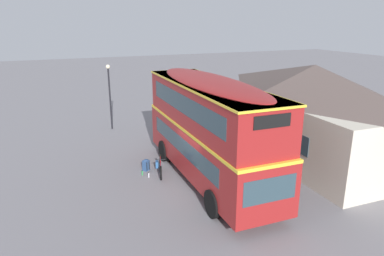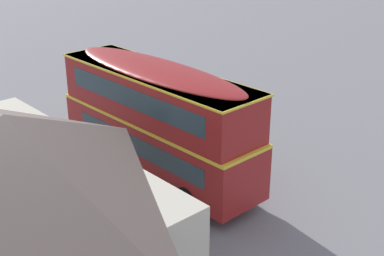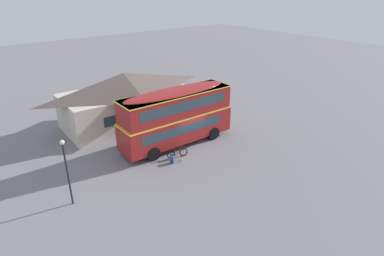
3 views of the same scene
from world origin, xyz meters
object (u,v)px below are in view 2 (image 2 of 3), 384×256
object	(u,v)px
touring_bicycle	(214,164)
water_bottle_clear_plastic	(222,164)
backpack_on_ground	(235,168)
water_bottle_green_metal	(232,166)
double_decker_bus	(157,117)

from	to	relation	value
touring_bicycle	water_bottle_clear_plastic	world-z (taller)	touring_bicycle
backpack_on_ground	water_bottle_green_metal	distance (m)	0.62
touring_bicycle	backpack_on_ground	distance (m)	0.91
backpack_on_ground	water_bottle_clear_plastic	bearing A→B (deg)	-7.56
touring_bicycle	water_bottle_green_metal	distance (m)	0.90
touring_bicycle	water_bottle_green_metal	xyz separation A→B (m)	(-0.28, -0.81, -0.26)
double_decker_bus	water_bottle_clear_plastic	bearing A→B (deg)	-118.52
water_bottle_clear_plastic	water_bottle_green_metal	bearing A→B (deg)	-148.29
backpack_on_ground	water_bottle_green_metal	xyz separation A→B (m)	(0.49, -0.33, -0.18)
touring_bicycle	backpack_on_ground	world-z (taller)	touring_bicycle
water_bottle_clear_plastic	backpack_on_ground	bearing A→B (deg)	172.44
backpack_on_ground	touring_bicycle	bearing A→B (deg)	32.21
water_bottle_clear_plastic	water_bottle_green_metal	world-z (taller)	water_bottle_clear_plastic
double_decker_bus	water_bottle_clear_plastic	xyz separation A→B (m)	(-1.35, -2.48, -2.52)
water_bottle_clear_plastic	touring_bicycle	bearing A→B (deg)	97.22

